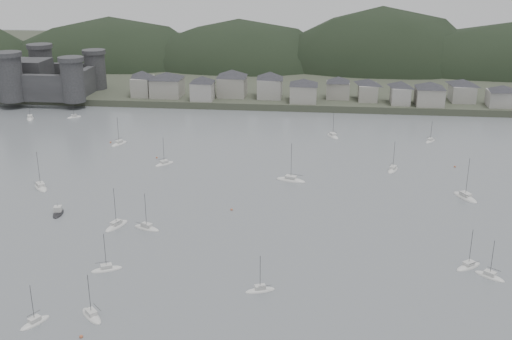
# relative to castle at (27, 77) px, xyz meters

# --- Properties ---
(ground) EXTENTS (900.00, 900.00, 0.00)m
(ground) POSITION_rel_castle_xyz_m (120.00, -179.80, -10.96)
(ground) COLOR slate
(ground) RESTS_ON ground
(far_shore_land) EXTENTS (900.00, 250.00, 3.00)m
(far_shore_land) POSITION_rel_castle_xyz_m (120.00, 115.20, -9.46)
(far_shore_land) COLOR #383D2D
(far_shore_land) RESTS_ON ground
(forested_ridge) EXTENTS (851.55, 103.94, 102.57)m
(forested_ridge) POSITION_rel_castle_xyz_m (124.83, 89.60, -22.25)
(forested_ridge) COLOR black
(forested_ridge) RESTS_ON ground
(castle) EXTENTS (66.00, 43.00, 20.00)m
(castle) POSITION_rel_castle_xyz_m (0.00, 0.00, 0.00)
(castle) COLOR #323234
(castle) RESTS_ON far_shore_land
(waterfront_town) EXTENTS (451.48, 28.46, 12.92)m
(waterfront_town) POSITION_rel_castle_xyz_m (170.59, 3.54, -2.30)
(waterfront_town) COLOR gray
(waterfront_town) RESTS_ON far_shore_land
(moored_fleet) EXTENTS (252.50, 158.02, 13.48)m
(moored_fleet) POSITION_rel_castle_xyz_m (103.41, -113.02, -10.79)
(moored_fleet) COLOR silver
(moored_fleet) RESTS_ON ground
(motor_launch_far) EXTENTS (3.72, 7.25, 3.67)m
(motor_launch_far) POSITION_rel_castle_xyz_m (69.31, -128.85, -10.66)
(motor_launch_far) COLOR black
(motor_launch_far) RESTS_ON ground
(mooring_buoys) EXTENTS (166.48, 120.81, 0.70)m
(mooring_buoys) POSITION_rel_castle_xyz_m (117.83, -124.04, -10.81)
(mooring_buoys) COLOR #BA613E
(mooring_buoys) RESTS_ON ground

